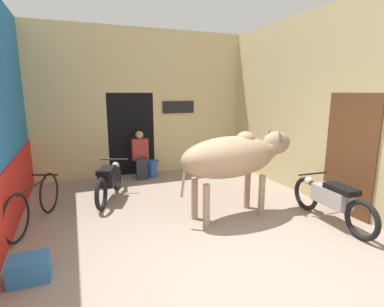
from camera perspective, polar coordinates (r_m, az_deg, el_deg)
ground_plane at (r=3.90m, az=8.79°, el=-21.37°), size 30.00×30.00×0.00m
wall_back_with_doorway at (r=8.01m, az=-10.26°, el=7.60°), size 5.36×0.93×3.65m
wall_right_with_door at (r=6.82m, az=19.52°, el=8.39°), size 0.22×4.80×3.65m
cow at (r=5.05m, az=8.21°, el=-0.57°), size 2.19×0.88×1.49m
motorcycle_near at (r=5.41m, az=25.01°, el=-7.88°), size 0.58×1.81×0.73m
motorcycle_far at (r=6.19m, az=-15.46°, el=-4.77°), size 0.80×1.66×0.73m
bicycle at (r=5.47m, az=-27.78°, el=-8.39°), size 0.68×1.70×0.73m
shopkeeper_seated at (r=7.45m, az=-9.80°, el=-0.09°), size 0.39×0.33×1.18m
plastic_stool at (r=7.60m, az=-7.56°, el=-2.81°), size 0.34×0.34×0.42m
crate at (r=4.10m, az=-28.55°, el=-18.72°), size 0.44×0.32×0.28m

